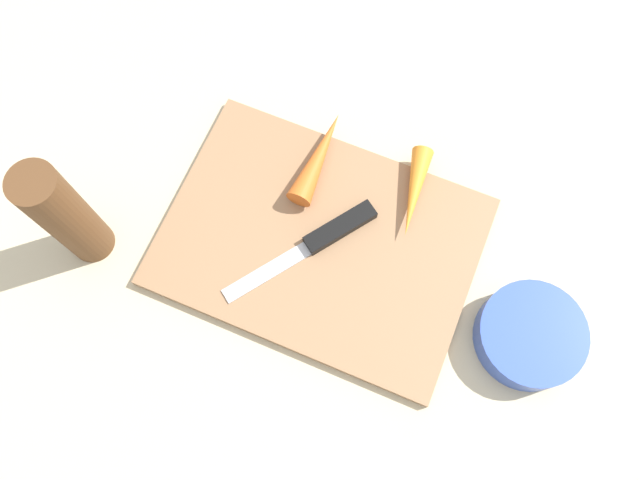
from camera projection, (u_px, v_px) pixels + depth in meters
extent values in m
plane|color=#C6B793|center=(320.00, 243.00, 0.75)|extent=(1.40, 1.40, 0.00)
cube|color=#99704C|center=(320.00, 242.00, 0.74)|extent=(0.36, 0.26, 0.01)
cube|color=#B7B7BC|center=(267.00, 272.00, 0.73)|extent=(0.08, 0.10, 0.00)
cube|color=black|center=(340.00, 227.00, 0.74)|extent=(0.07, 0.09, 0.01)
cone|color=orange|center=(319.00, 156.00, 0.76)|extent=(0.03, 0.12, 0.03)
cone|color=orange|center=(414.00, 192.00, 0.74)|extent=(0.04, 0.11, 0.03)
cylinder|color=#3351B2|center=(530.00, 336.00, 0.70)|extent=(0.12, 0.12, 0.04)
cylinder|color=brown|center=(66.00, 216.00, 0.67)|extent=(0.05, 0.05, 0.18)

